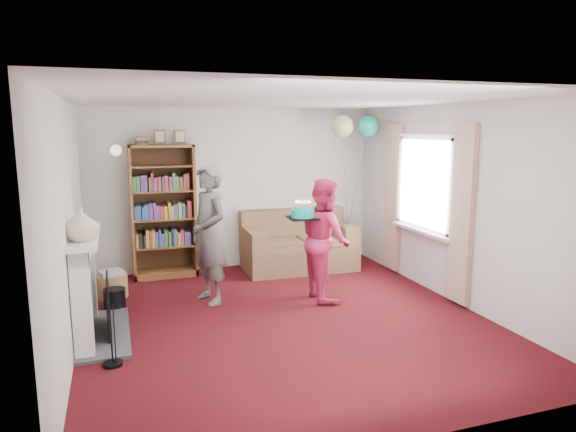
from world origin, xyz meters
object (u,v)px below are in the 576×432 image
object	(u,v)px
person_striped	(209,234)
birthday_cake	(303,213)
person_magenta	(325,239)
bookcase	(163,213)
sofa	(298,247)

from	to	relation	value
person_striped	birthday_cake	bearing A→B (deg)	53.92
person_magenta	bookcase	bearing A→B (deg)	49.22
sofa	birthday_cake	xyz separation A→B (m)	(-0.47, -1.49, 0.80)
person_magenta	birthday_cake	size ratio (longest dim) A/B	4.39
person_striped	birthday_cake	world-z (taller)	person_striped
person_striped	birthday_cake	distance (m)	1.21
sofa	bookcase	bearing A→B (deg)	174.94
bookcase	person_striped	distance (m)	1.45
bookcase	birthday_cake	size ratio (longest dim) A/B	6.06
bookcase	birthday_cake	world-z (taller)	bookcase
bookcase	person_striped	size ratio (longest dim) A/B	1.23
sofa	birthday_cake	bearing A→B (deg)	-105.89
bookcase	birthday_cake	distance (m)	2.34
sofa	birthday_cake	world-z (taller)	birthday_cake
person_magenta	sofa	bearing A→B (deg)	-4.58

